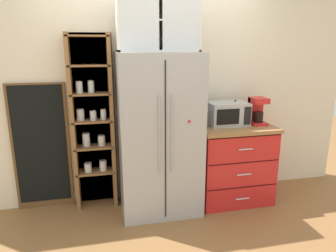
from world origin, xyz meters
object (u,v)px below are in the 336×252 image
refrigerator (159,134)px  chalkboard_menu (41,147)px  coffee_maker (257,111)px  mug_red (233,120)px  microwave (227,113)px  bottle_cobalt (205,118)px  bottle_clear (235,114)px

refrigerator → chalkboard_menu: refrigerator is taller
coffee_maker → mug_red: bearing=172.5°
refrigerator → mug_red: refrigerator is taller
refrigerator → mug_red: (0.88, 0.07, 0.09)m
refrigerator → coffee_maker: 1.18m
refrigerator → microwave: size_ratio=3.93×
coffee_maker → chalkboard_menu: size_ratio=0.22×
mug_red → chalkboard_menu: chalkboard_menu is taller
chalkboard_menu → microwave: bearing=-6.3°
bottle_cobalt → chalkboard_menu: 1.83m
bottle_clear → chalkboard_menu: 2.18m
mug_red → bottle_cobalt: bottle_cobalt is taller
bottle_clear → chalkboard_menu: size_ratio=0.21×
refrigerator → bottle_cobalt: 0.55m
bottle_cobalt → bottle_clear: size_ratio=0.84×
microwave → mug_red: 0.11m
mug_red → chalkboard_menu: size_ratio=0.08×
coffee_maker → mug_red: (-0.28, 0.04, -0.11)m
mug_red → bottle_cobalt: (-0.35, -0.03, 0.06)m
refrigerator → bottle_clear: 0.90m
coffee_maker → mug_red: 0.30m
chalkboard_menu → coffee_maker: bearing=-6.4°
bottle_clear → coffee_maker: bearing=-0.4°
refrigerator → microwave: refrigerator is taller
mug_red → chalkboard_menu: (-2.14, 0.24, -0.24)m
chalkboard_menu → bottle_clear: bearing=-7.2°
refrigerator → chalkboard_menu: (-1.26, 0.31, -0.15)m
microwave → coffee_maker: 0.35m
microwave → bottle_cobalt: (-0.28, -0.04, -0.02)m
microwave → chalkboard_menu: 2.11m
refrigerator → mug_red: size_ratio=15.38×
microwave → mug_red: (0.07, -0.01, -0.08)m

